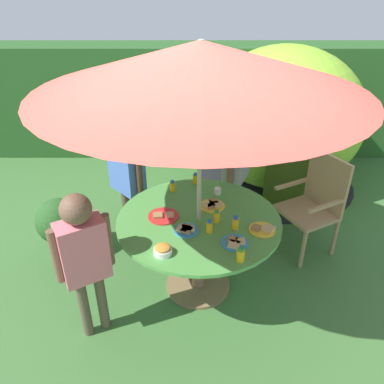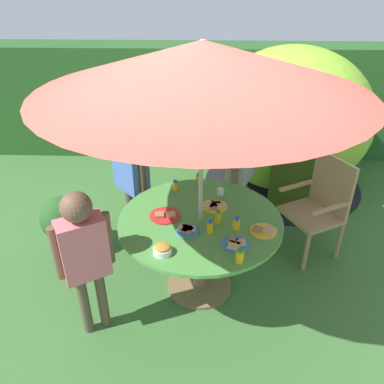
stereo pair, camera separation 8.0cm
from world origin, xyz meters
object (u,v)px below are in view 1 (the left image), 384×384
wooden_chair (317,200)px  potted_plant (62,224)px  plate_far_left (264,229)px  juice_bottle_center_front (218,217)px  child_in_pink_shirt (85,251)px  plate_near_right (188,229)px  plate_far_right (236,243)px  juice_bottle_spot_a (242,255)px  garden_table (200,235)px  snack_bowl (164,250)px  plate_mid_left (214,205)px  child_in_blue_shirt (128,166)px  child_in_grey_shirt (239,156)px  plate_center_back (165,216)px  cup_near (219,191)px  juice_bottle_front_edge (174,186)px  dome_tent (283,120)px  patio_umbrella (202,67)px  juice_bottle_back_edge (237,223)px  juice_bottle_near_left (211,227)px  juice_bottle_mid_right (197,179)px

wooden_chair → potted_plant: size_ratio=1.62×
plate_far_left → juice_bottle_center_front: 0.38m
child_in_pink_shirt → plate_near_right: 0.79m
plate_far_right → juice_bottle_spot_a: 0.20m
garden_table → plate_far_right: plate_far_right is taller
snack_bowl → plate_mid_left: bearing=58.6°
plate_mid_left → plate_near_right: bearing=-121.7°
garden_table → child_in_blue_shirt: bearing=134.4°
garden_table → snack_bowl: (-0.27, -0.45, 0.20)m
potted_plant → plate_far_left: bearing=-19.1°
wooden_chair → child_in_grey_shirt: bearing=-140.4°
plate_far_right → juice_bottle_spot_a: juice_bottle_spot_a is taller
plate_mid_left → plate_center_back: (-0.42, -0.16, -0.00)m
wooden_chair → juice_bottle_spot_a: wooden_chair is taller
plate_far_left → cup_near: cup_near is taller
plate_center_back → cup_near: 0.60m
snack_bowl → juice_bottle_front_edge: size_ratio=1.29×
dome_tent → potted_plant: 2.94m
patio_umbrella → plate_center_back: size_ratio=9.07×
child_in_blue_shirt → juice_bottle_back_edge: 1.30m
snack_bowl → cup_near: bearing=62.2°
wooden_chair → plate_far_right: (-0.90, -0.95, 0.21)m
plate_center_back → juice_bottle_front_edge: juice_bottle_front_edge is taller
child_in_blue_shirt → snack_bowl: (0.43, -1.16, -0.09)m
patio_umbrella → juice_bottle_front_edge: patio_umbrella is taller
juice_bottle_back_edge → plate_far_left: bearing=-7.2°
plate_mid_left → plate_center_back: same height
juice_bottle_near_left → patio_umbrella: bearing=112.5°
potted_plant → juice_bottle_near_left: size_ratio=5.62×
plate_center_back → garden_table: bearing=-4.4°
child_in_grey_shirt → plate_far_right: (-0.14, -1.27, -0.12)m
child_in_blue_shirt → plate_near_right: bearing=-10.5°
child_in_grey_shirt → plate_center_back: 1.16m
plate_far_right → juice_bottle_mid_right: size_ratio=1.96×
child_in_pink_shirt → wooden_chair: bearing=-1.6°
child_in_grey_shirt → plate_mid_left: (-0.28, -0.75, -0.12)m
juice_bottle_center_front → juice_bottle_back_edge: 0.17m
plate_center_back → juice_bottle_near_left: 0.43m
snack_bowl → potted_plant: bearing=139.7°
juice_bottle_mid_right → juice_bottle_back_edge: size_ratio=0.95×
potted_plant → plate_far_left: plate_far_left is taller
juice_bottle_spot_a → juice_bottle_back_edge: bearing=89.7°
patio_umbrella → plate_far_right: bearing=-51.5°
child_in_grey_shirt → snack_bowl: bearing=-2.5°
juice_bottle_mid_right → child_in_grey_shirt: bearing=38.2°
potted_plant → child_in_blue_shirt: size_ratio=0.45×
plate_far_left → dome_tent: bearing=75.1°
plate_mid_left → plate_near_right: size_ratio=1.13×
child_in_grey_shirt → snack_bowl: (-0.67, -1.38, -0.10)m
garden_table → plate_mid_left: (0.12, 0.18, 0.18)m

